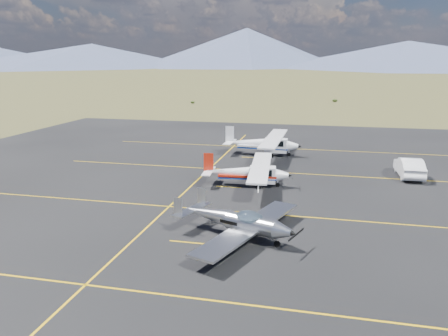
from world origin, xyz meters
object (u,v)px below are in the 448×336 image
at_px(aircraft_cessna, 248,172).
at_px(aircraft_low_wing, 239,221).
at_px(aircraft_plain, 263,143).
at_px(sedan, 409,167).

bearing_deg(aircraft_cessna, aircraft_low_wing, -87.93).
relative_size(aircraft_cessna, aircraft_plain, 0.88).
xyz_separation_m(aircraft_low_wing, aircraft_cessna, (-1.30, 10.40, 0.15)).
bearing_deg(sedan, aircraft_low_wing, 52.67).
height_order(aircraft_low_wing, sedan, aircraft_low_wing).
relative_size(aircraft_low_wing, sedan, 1.87).
distance_m(aircraft_low_wing, aircraft_cessna, 10.48).
bearing_deg(sedan, aircraft_cessna, 22.80).
distance_m(aircraft_cessna, sedan, 14.33).
height_order(aircraft_plain, sedan, aircraft_plain).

